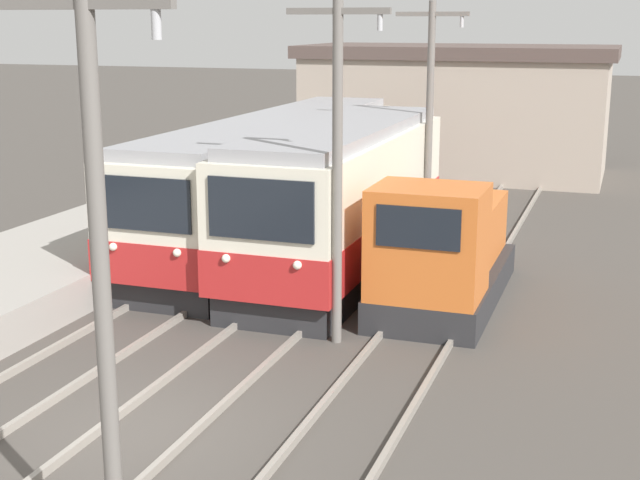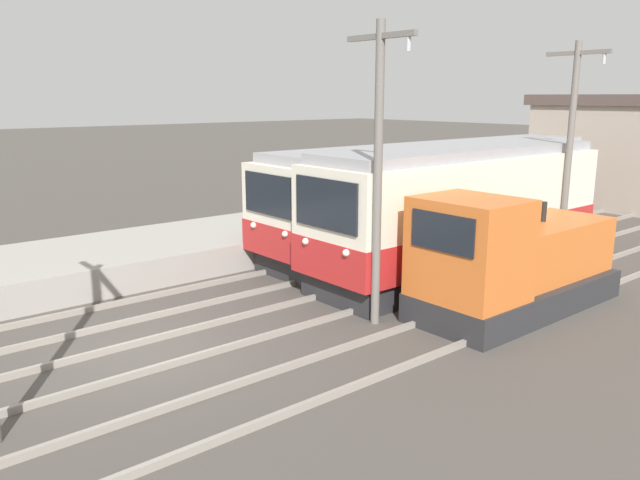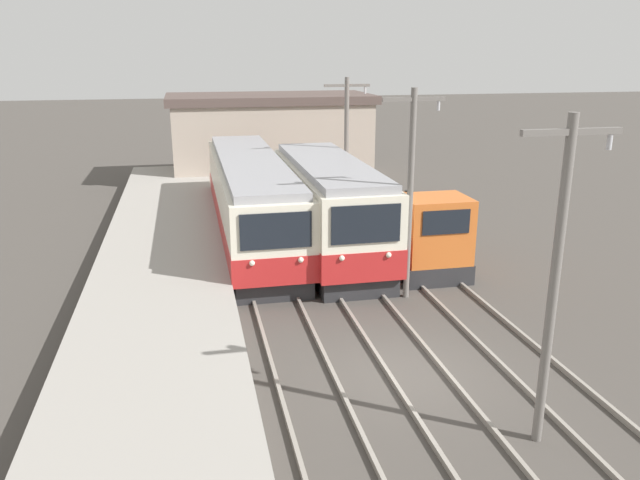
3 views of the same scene
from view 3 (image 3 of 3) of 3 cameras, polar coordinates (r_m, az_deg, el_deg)
ground_plane at (r=16.29m, az=8.01°, el=-12.01°), size 200.00×200.00×0.00m
platform_left at (r=15.30m, az=-15.11°, el=-12.70°), size 4.50×54.00×0.85m
track_left at (r=15.64m, az=-1.21°, el=-12.86°), size 1.54×60.00×0.14m
track_center at (r=16.32m, az=8.70°, el=-11.71°), size 1.54×60.00×0.14m
track_right at (r=17.53m, az=18.07°, el=-10.29°), size 1.54×60.00×0.14m
commuter_train_left at (r=26.62m, az=-6.30°, el=3.40°), size 2.84×15.03×3.59m
commuter_train_center at (r=24.61m, az=0.82°, el=2.58°), size 2.84×10.53×3.77m
shunting_locomotive at (r=23.91m, az=8.82°, el=0.60°), size 2.40×5.99×3.00m
catenary_mast_near at (r=12.89m, az=20.75°, el=-2.89°), size 2.00×0.20×6.78m
catenary_mast_mid at (r=19.95m, az=8.27°, el=4.79°), size 2.00×0.20×6.78m
catenary_mast_far at (r=27.61m, az=2.43°, el=8.28°), size 2.00×0.20×6.78m
station_building at (r=40.02m, az=-4.57°, el=9.40°), size 12.60×6.30×5.27m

